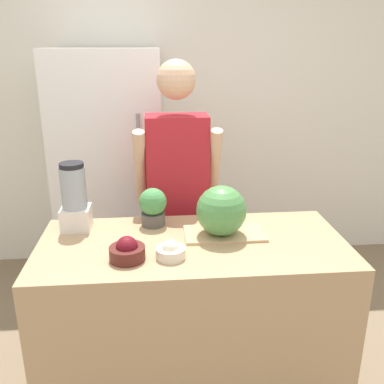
{
  "coord_description": "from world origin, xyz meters",
  "views": [
    {
      "loc": [
        -0.17,
        -1.56,
        1.82
      ],
      "look_at": [
        0.0,
        0.39,
        1.15
      ],
      "focal_mm": 40.0,
      "sensor_mm": 36.0,
      "label": 1
    }
  ],
  "objects_px": {
    "watermelon": "(221,211)",
    "potted_plant": "(153,206)",
    "bowl_cream": "(171,251)",
    "refrigerator": "(111,172)",
    "bowl_cherries": "(127,251)",
    "blender": "(75,199)",
    "person": "(178,199)"
  },
  "relations": [
    {
      "from": "watermelon",
      "to": "potted_plant",
      "type": "relative_size",
      "value": 1.22
    },
    {
      "from": "bowl_cream",
      "to": "refrigerator",
      "type": "bearing_deg",
      "value": 105.47
    },
    {
      "from": "bowl_cherries",
      "to": "bowl_cream",
      "type": "height_order",
      "value": "bowl_cherries"
    },
    {
      "from": "refrigerator",
      "to": "blender",
      "type": "distance_m",
      "value": 1.08
    },
    {
      "from": "person",
      "to": "potted_plant",
      "type": "height_order",
      "value": "person"
    },
    {
      "from": "refrigerator",
      "to": "potted_plant",
      "type": "distance_m",
      "value": 1.1
    },
    {
      "from": "refrigerator",
      "to": "blender",
      "type": "relative_size",
      "value": 5.0
    },
    {
      "from": "person",
      "to": "refrigerator",
      "type": "bearing_deg",
      "value": 124.21
    },
    {
      "from": "bowl_cherries",
      "to": "potted_plant",
      "type": "distance_m",
      "value": 0.41
    },
    {
      "from": "bowl_cream",
      "to": "potted_plant",
      "type": "height_order",
      "value": "potted_plant"
    },
    {
      "from": "person",
      "to": "watermelon",
      "type": "distance_m",
      "value": 0.58
    },
    {
      "from": "refrigerator",
      "to": "bowl_cream",
      "type": "relative_size",
      "value": 13.25
    },
    {
      "from": "refrigerator",
      "to": "person",
      "type": "distance_m",
      "value": 0.84
    },
    {
      "from": "bowl_cream",
      "to": "blender",
      "type": "height_order",
      "value": "blender"
    },
    {
      "from": "refrigerator",
      "to": "person",
      "type": "relative_size",
      "value": 1.03
    },
    {
      "from": "refrigerator",
      "to": "blender",
      "type": "height_order",
      "value": "refrigerator"
    },
    {
      "from": "blender",
      "to": "potted_plant",
      "type": "height_order",
      "value": "blender"
    },
    {
      "from": "refrigerator",
      "to": "bowl_cherries",
      "type": "bearing_deg",
      "value": -82.01
    },
    {
      "from": "refrigerator",
      "to": "potted_plant",
      "type": "xyz_separation_m",
      "value": [
        0.32,
        -1.05,
        0.1
      ]
    },
    {
      "from": "person",
      "to": "watermelon",
      "type": "relative_size",
      "value": 6.92
    },
    {
      "from": "refrigerator",
      "to": "bowl_cream",
      "type": "bearing_deg",
      "value": -74.53
    },
    {
      "from": "bowl_cream",
      "to": "potted_plant",
      "type": "relative_size",
      "value": 0.66
    },
    {
      "from": "bowl_cream",
      "to": "watermelon",
      "type": "bearing_deg",
      "value": 38.45
    },
    {
      "from": "refrigerator",
      "to": "bowl_cream",
      "type": "xyz_separation_m",
      "value": [
        0.4,
        -1.44,
        0.03
      ]
    },
    {
      "from": "bowl_cherries",
      "to": "potted_plant",
      "type": "xyz_separation_m",
      "value": [
        0.12,
        0.39,
        0.06
      ]
    },
    {
      "from": "refrigerator",
      "to": "watermelon",
      "type": "relative_size",
      "value": 7.14
    },
    {
      "from": "bowl_cherries",
      "to": "bowl_cream",
      "type": "xyz_separation_m",
      "value": [
        0.2,
        0.0,
        -0.01
      ]
    },
    {
      "from": "watermelon",
      "to": "bowl_cherries",
      "type": "distance_m",
      "value": 0.51
    },
    {
      "from": "bowl_cream",
      "to": "blender",
      "type": "relative_size",
      "value": 0.38
    },
    {
      "from": "watermelon",
      "to": "potted_plant",
      "type": "xyz_separation_m",
      "value": [
        -0.34,
        0.18,
        -0.03
      ]
    },
    {
      "from": "refrigerator",
      "to": "blender",
      "type": "bearing_deg",
      "value": -94.47
    },
    {
      "from": "bowl_cherries",
      "to": "bowl_cream",
      "type": "bearing_deg",
      "value": 0.01
    }
  ]
}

